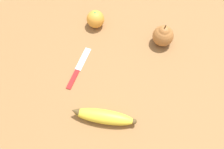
{
  "coord_description": "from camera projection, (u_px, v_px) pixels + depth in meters",
  "views": [
    {
      "loc": [
        -0.32,
        -0.37,
        0.77
      ],
      "look_at": [
        -0.02,
        -0.03,
        0.03
      ],
      "focal_mm": 42.0,
      "sensor_mm": 36.0,
      "label": 1
    }
  ],
  "objects": [
    {
      "name": "banana",
      "position": [
        103.0,
        117.0,
        0.8
      ],
      "size": [
        0.15,
        0.18,
        0.04
      ],
      "rotation": [
        0.0,
        0.0,
        2.25
      ],
      "color": "yellow",
      "rests_on": "ground_plane"
    },
    {
      "name": "pear",
      "position": [
        163.0,
        35.0,
        0.94
      ],
      "size": [
        0.08,
        0.08,
        0.1
      ],
      "color": "#A36633",
      "rests_on": "ground_plane"
    },
    {
      "name": "paring_knife",
      "position": [
        78.0,
        69.0,
        0.92
      ],
      "size": [
        0.17,
        0.1,
        0.01
      ],
      "rotation": [
        0.0,
        0.0,
        5.22
      ],
      "color": "silver",
      "rests_on": "ground_plane"
    },
    {
      "name": "ground_plane",
      "position": [
        111.0,
        70.0,
        0.92
      ],
      "size": [
        3.0,
        3.0,
        0.0
      ],
      "primitive_type": "plane",
      "color": "olive"
    },
    {
      "name": "orange",
      "position": [
        95.0,
        19.0,
        1.0
      ],
      "size": [
        0.07,
        0.07,
        0.07
      ],
      "color": "orange",
      "rests_on": "ground_plane"
    }
  ]
}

